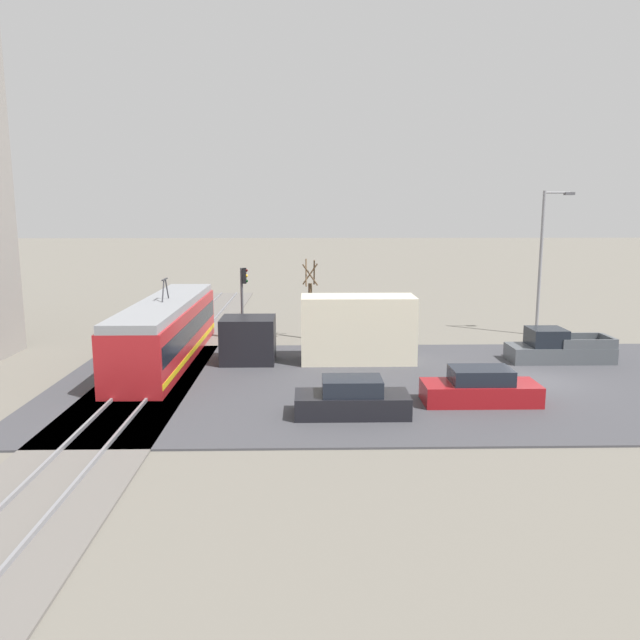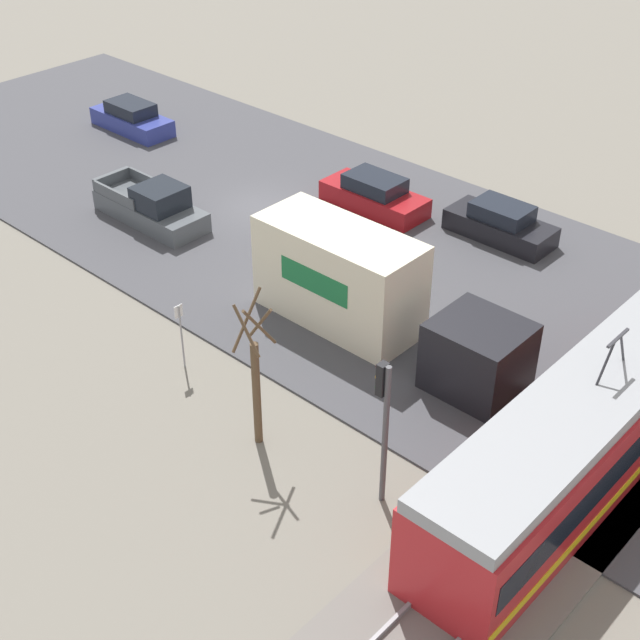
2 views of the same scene
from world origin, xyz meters
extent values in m
plane|color=slate|center=(0.00, 0.00, 0.00)|extent=(320.00, 320.00, 0.00)
cube|color=#424247|center=(0.00, 0.00, 0.04)|extent=(16.21, 44.68, 0.08)
cube|color=#B21E23|center=(4.68, 18.17, 1.48)|extent=(14.86, 2.77, 2.80)
cube|color=black|center=(4.68, 18.17, 1.81)|extent=(14.42, 2.80, 0.93)
cube|color=gold|center=(4.68, 18.17, 0.61)|extent=(14.71, 2.81, 0.27)
cube|color=gray|center=(4.68, 18.17, 3.08)|extent=(14.86, 2.55, 0.40)
cylinder|color=#2D2D33|center=(4.23, 18.17, 3.83)|extent=(0.66, 0.07, 1.15)
cylinder|color=#2D2D33|center=(5.13, 18.17, 3.83)|extent=(0.66, 0.07, 1.15)
cube|color=#2D2D33|center=(4.68, 18.17, 4.38)|extent=(1.10, 0.08, 0.06)
cube|color=black|center=(4.07, 13.82, 1.26)|extent=(2.52, 2.78, 2.36)
cube|color=beige|center=(4.07, 8.08, 1.82)|extent=(2.52, 5.91, 3.47)
cube|color=#196B38|center=(5.34, 8.08, 2.16)|extent=(0.02, 2.95, 0.87)
cube|color=#4C5156|center=(3.87, -2.56, 0.50)|extent=(1.99, 5.33, 0.85)
cube|color=black|center=(3.87, -1.82, 1.38)|extent=(1.83, 1.81, 0.92)
cube|color=#4C5156|center=(4.79, -3.68, 1.17)|extent=(0.12, 2.66, 0.49)
cube|color=#4C5156|center=(2.95, -3.68, 1.17)|extent=(0.12, 2.66, 0.49)
cube|color=#4C5156|center=(3.87, -5.12, 1.17)|extent=(1.83, 0.21, 0.49)
cube|color=red|center=(4.65, -5.20, 0.76)|extent=(0.14, 0.04, 0.18)
cube|color=maroon|center=(-3.27, 3.62, 0.51)|extent=(1.88, 4.73, 0.86)
cube|color=black|center=(-3.27, 3.62, 1.25)|extent=(1.62, 2.46, 0.63)
cube|color=navy|center=(-1.68, -11.02, 0.50)|extent=(1.81, 4.68, 0.84)
cube|color=black|center=(-1.68, -11.02, 1.23)|extent=(1.55, 2.43, 0.62)
cube|color=black|center=(-4.70, 9.02, 0.51)|extent=(1.83, 4.42, 0.85)
cube|color=black|center=(-4.70, 9.02, 1.25)|extent=(1.57, 2.30, 0.63)
cylinder|color=#47474C|center=(9.77, 14.70, 2.26)|extent=(0.16, 0.16, 4.51)
cube|color=black|center=(9.77, 14.52, 4.04)|extent=(0.28, 0.22, 0.95)
sphere|color=#390606|center=(9.77, 14.40, 4.36)|extent=(0.18, 0.18, 0.18)
sphere|color=yellow|center=(9.77, 14.40, 4.04)|extent=(0.18, 0.18, 0.18)
sphere|color=black|center=(9.77, 14.40, 3.72)|extent=(0.18, 0.18, 0.18)
cylinder|color=brown|center=(10.37, 10.54, 1.75)|extent=(0.24, 0.24, 3.50)
cylinder|color=brown|center=(10.62, 10.54, 4.05)|extent=(0.09, 0.98, 1.34)
cylinder|color=brown|center=(10.37, 10.79, 4.17)|extent=(1.18, 0.09, 1.63)
cylinder|color=brown|center=(10.12, 10.54, 4.05)|extent=(0.09, 0.98, 1.34)
cylinder|color=brown|center=(10.37, 10.29, 4.17)|extent=(1.18, 0.09, 1.63)
cylinder|color=gray|center=(9.51, 6.18, 1.19)|extent=(0.06, 0.06, 2.38)
cube|color=white|center=(9.51, 6.15, 2.16)|extent=(0.32, 0.02, 0.44)
cube|color=red|center=(9.51, 6.14, 2.16)|extent=(0.31, 0.01, 0.10)
camera|label=1|loc=(-27.89, 10.76, 7.88)|focal=35.00mm
camera|label=2|loc=(23.63, 25.11, 17.66)|focal=50.00mm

